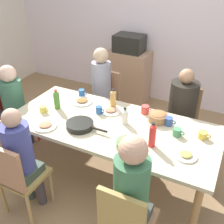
% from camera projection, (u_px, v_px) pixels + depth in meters
% --- Properties ---
extents(ground_plane, '(7.25, 7.25, 0.00)m').
position_uv_depth(ground_plane, '(112.00, 175.00, 3.29)').
color(ground_plane, '#94744F').
extents(wall_back, '(6.28, 0.12, 2.60)m').
position_uv_depth(wall_back, '(174.00, 28.00, 4.32)').
color(wall_back, silver).
rests_on(wall_back, ground_plane).
extents(dining_table, '(2.27, 1.01, 0.75)m').
position_uv_depth(dining_table, '(112.00, 129.00, 2.95)').
color(dining_table, beige).
rests_on(dining_table, ground_plane).
extents(chair_0, '(0.40, 0.40, 0.90)m').
position_uv_depth(chair_0, '(17.00, 175.00, 2.57)').
color(chair_0, '#A48648').
rests_on(chair_0, ground_plane).
extents(person_0, '(0.30, 0.30, 1.20)m').
position_uv_depth(person_0, '(21.00, 155.00, 2.55)').
color(person_0, '#39463D').
rests_on(person_0, ground_plane).
extents(chair_1, '(0.40, 0.40, 0.90)m').
position_uv_depth(chair_1, '(182.00, 117.00, 3.49)').
color(chair_1, '#AB7A58').
rests_on(chair_1, ground_plane).
extents(person_1, '(0.34, 0.34, 1.19)m').
position_uv_depth(person_1, '(182.00, 105.00, 3.31)').
color(person_1, '#34344A').
rests_on(person_1, ground_plane).
extents(chair_2, '(0.40, 0.40, 0.90)m').
position_uv_depth(chair_2, '(126.00, 221.00, 2.13)').
color(chair_2, '#AE7B54').
rests_on(chair_2, ground_plane).
extents(person_2, '(0.30, 0.30, 1.28)m').
position_uv_depth(person_2, '(132.00, 191.00, 2.08)').
color(person_2, '#3F4438').
rests_on(person_2, ground_plane).
extents(chair_3, '(0.40, 0.40, 0.90)m').
position_uv_depth(chair_3, '(104.00, 98.00, 3.93)').
color(chair_3, '#AA874B').
rests_on(chair_3, ground_plane).
extents(person_3, '(0.30, 0.30, 1.28)m').
position_uv_depth(person_3, '(101.00, 86.00, 3.74)').
color(person_3, '#343550').
rests_on(person_3, ground_plane).
extents(chair_4, '(0.40, 0.40, 0.90)m').
position_uv_depth(chair_4, '(11.00, 111.00, 3.62)').
color(chair_4, '#B53424').
rests_on(chair_4, ground_plane).
extents(person_4, '(0.30, 0.30, 1.17)m').
position_uv_depth(person_4, '(14.00, 100.00, 3.48)').
color(person_4, '#343253').
rests_on(person_4, ground_plane).
extents(plate_0, '(0.23, 0.23, 0.04)m').
position_uv_depth(plate_0, '(111.00, 111.00, 3.13)').
color(plate_0, silver).
rests_on(plate_0, dining_table).
extents(plate_1, '(0.20, 0.20, 0.04)m').
position_uv_depth(plate_1, '(186.00, 155.00, 2.44)').
color(plate_1, white).
rests_on(plate_1, dining_table).
extents(plate_2, '(0.25, 0.25, 0.04)m').
position_uv_depth(plate_2, '(82.00, 101.00, 3.33)').
color(plate_2, silver).
rests_on(plate_2, dining_table).
extents(plate_3, '(0.25, 0.25, 0.04)m').
position_uv_depth(plate_3, '(45.00, 125.00, 2.86)').
color(plate_3, silver).
rests_on(plate_3, dining_table).
extents(bowl_0, '(0.21, 0.21, 0.11)m').
position_uv_depth(bowl_0, '(158.00, 117.00, 2.93)').
color(bowl_0, olive).
rests_on(bowl_0, dining_table).
extents(bowl_1, '(0.22, 0.22, 0.09)m').
position_uv_depth(bowl_1, '(128.00, 144.00, 2.54)').
color(bowl_1, '#4D884A').
rests_on(bowl_1, dining_table).
extents(serving_pan, '(0.47, 0.29, 0.06)m').
position_uv_depth(serving_pan, '(80.00, 125.00, 2.84)').
color(serving_pan, black).
rests_on(serving_pan, dining_table).
extents(cup_0, '(0.11, 0.08, 0.08)m').
position_uv_depth(cup_0, '(43.00, 109.00, 3.11)').
color(cup_0, '#E1CC4F').
rests_on(cup_0, dining_table).
extents(cup_1, '(0.12, 0.08, 0.08)m').
position_uv_depth(cup_1, '(177.00, 132.00, 2.71)').
color(cup_1, '#458C5B').
rests_on(cup_1, dining_table).
extents(cup_2, '(0.11, 0.07, 0.09)m').
position_uv_depth(cup_2, '(99.00, 110.00, 3.08)').
color(cup_2, '#2D60A7').
rests_on(cup_2, dining_table).
extents(cup_3, '(0.12, 0.09, 0.07)m').
position_uv_depth(cup_3, '(203.00, 135.00, 2.67)').
color(cup_3, gold).
rests_on(cup_3, dining_table).
extents(cup_4, '(0.11, 0.08, 0.09)m').
position_uv_depth(cup_4, '(82.00, 93.00, 3.45)').
color(cup_4, '#285EA2').
rests_on(cup_4, dining_table).
extents(cup_5, '(0.12, 0.08, 0.09)m').
position_uv_depth(cup_5, '(169.00, 121.00, 2.87)').
color(cup_5, '#35539D').
rests_on(cup_5, dining_table).
extents(cup_6, '(0.12, 0.09, 0.09)m').
position_uv_depth(cup_6, '(145.00, 110.00, 3.08)').
color(cup_6, '#D4473F').
rests_on(cup_6, dining_table).
extents(bottle_0, '(0.07, 0.07, 0.24)m').
position_uv_depth(bottle_0, '(57.00, 100.00, 3.15)').
color(bottle_0, '#42802E').
rests_on(bottle_0, dining_table).
extents(bottle_1, '(0.07, 0.07, 0.19)m').
position_uv_depth(bottle_1, '(125.00, 116.00, 2.88)').
color(bottle_1, silver).
rests_on(bottle_1, dining_table).
extents(bottle_2, '(0.07, 0.07, 0.26)m').
position_uv_depth(bottle_2, '(152.00, 135.00, 2.52)').
color(bottle_2, red).
rests_on(bottle_2, dining_table).
extents(bottle_3, '(0.07, 0.07, 0.24)m').
position_uv_depth(bottle_3, '(113.00, 99.00, 3.16)').
color(bottle_3, gold).
rests_on(bottle_3, dining_table).
extents(side_cabinet, '(0.70, 0.44, 0.90)m').
position_uv_depth(side_cabinet, '(128.00, 76.00, 4.77)').
color(side_cabinet, tan).
rests_on(side_cabinet, ground_plane).
extents(microwave, '(0.48, 0.36, 0.28)m').
position_uv_depth(microwave, '(129.00, 43.00, 4.47)').
color(microwave, black).
rests_on(microwave, side_cabinet).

